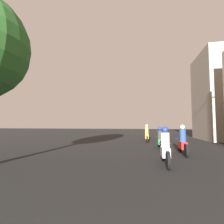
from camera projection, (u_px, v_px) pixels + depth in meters
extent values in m
cylinder|color=black|center=(163.00, 154.00, 7.55)|extent=(0.10, 0.64, 0.64)
cylinder|color=black|center=(168.00, 160.00, 6.11)|extent=(0.10, 0.64, 0.64)
cube|color=#ADADB2|center=(165.00, 152.00, 6.84)|extent=(0.30, 0.83, 0.37)
cylinder|color=black|center=(164.00, 143.00, 7.33)|extent=(0.60, 0.04, 0.04)
cylinder|color=silver|center=(165.00, 140.00, 6.79)|extent=(0.32, 0.32, 0.57)
sphere|color=navy|center=(165.00, 130.00, 6.82)|extent=(0.24, 0.24, 0.24)
cylinder|color=black|center=(180.00, 147.00, 9.74)|extent=(0.10, 0.64, 0.64)
cylinder|color=black|center=(186.00, 151.00, 8.37)|extent=(0.10, 0.64, 0.64)
cube|color=red|center=(183.00, 145.00, 9.07)|extent=(0.30, 0.95, 0.36)
cylinder|color=black|center=(181.00, 139.00, 9.53)|extent=(0.60, 0.04, 0.04)
cylinder|color=navy|center=(183.00, 135.00, 9.01)|extent=(0.32, 0.32, 0.63)
sphere|color=silver|center=(182.00, 127.00, 9.04)|extent=(0.24, 0.24, 0.24)
cylinder|color=black|center=(159.00, 143.00, 12.11)|extent=(0.10, 0.57, 0.57)
cylinder|color=black|center=(161.00, 145.00, 10.82)|extent=(0.10, 0.57, 0.57)
cube|color=#1E6B33|center=(160.00, 141.00, 11.48)|extent=(0.30, 0.85, 0.33)
cylinder|color=black|center=(159.00, 137.00, 11.92)|extent=(0.60, 0.04, 0.04)
cylinder|color=#2D2D33|center=(160.00, 135.00, 11.43)|extent=(0.32, 0.32, 0.56)
sphere|color=navy|center=(160.00, 129.00, 11.45)|extent=(0.24, 0.24, 0.24)
cylinder|color=black|center=(147.00, 138.00, 16.39)|extent=(0.10, 0.58, 0.58)
cylinder|color=black|center=(147.00, 139.00, 14.93)|extent=(0.10, 0.58, 0.58)
cube|color=orange|center=(147.00, 136.00, 15.68)|extent=(0.30, 0.81, 0.40)
cylinder|color=black|center=(147.00, 133.00, 16.17)|extent=(0.60, 0.04, 0.04)
cylinder|color=#B28E47|center=(147.00, 131.00, 15.63)|extent=(0.32, 0.32, 0.64)
sphere|color=silver|center=(147.00, 126.00, 15.66)|extent=(0.24, 0.24, 0.24)
cube|color=gray|center=(221.00, 96.00, 17.88)|extent=(4.12, 5.99, 8.89)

